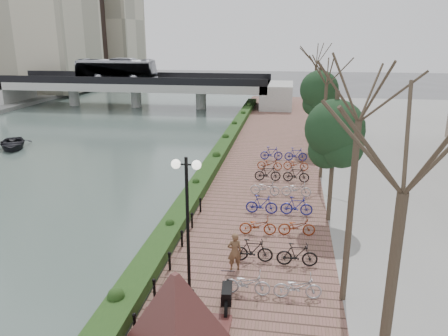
% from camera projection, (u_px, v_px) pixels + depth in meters
% --- Properties ---
extents(ground, '(220.00, 220.00, 0.00)m').
position_uv_depth(ground, '(107.00, 324.00, 14.92)').
color(ground, '#59595B').
rests_on(ground, ground).
extents(river_water, '(30.00, 130.00, 0.02)m').
position_uv_depth(river_water, '(63.00, 141.00, 40.73)').
color(river_water, '#445651').
rests_on(river_water, ground).
extents(promenade, '(8.00, 75.00, 0.50)m').
position_uv_depth(promenade, '(261.00, 171.00, 30.80)').
color(promenade, brown).
rests_on(promenade, ground).
extents(hedge, '(1.10, 56.00, 0.60)m').
position_uv_depth(hedge, '(219.00, 153.00, 33.50)').
color(hedge, '#183914').
rests_on(hedge, promenade).
extents(chain_fence, '(0.10, 14.10, 0.70)m').
position_uv_depth(chain_fence, '(162.00, 275.00, 16.36)').
color(chain_fence, black).
rests_on(chain_fence, promenade).
extents(granite_monument, '(3.95, 3.95, 2.43)m').
position_uv_depth(granite_monument, '(176.00, 310.00, 12.83)').
color(granite_monument, '#3F221B').
rests_on(granite_monument, promenade).
extents(lamppost, '(1.02, 0.32, 5.13)m').
position_uv_depth(lamppost, '(187.00, 199.00, 14.73)').
color(lamppost, black).
rests_on(lamppost, promenade).
extents(motorcycle, '(0.66, 1.64, 1.00)m').
position_uv_depth(motorcycle, '(227.00, 293.00, 14.95)').
color(motorcycle, black).
rests_on(motorcycle, promenade).
extents(pedestrian, '(0.67, 0.55, 1.58)m').
position_uv_depth(pedestrian, '(235.00, 252.00, 17.19)').
color(pedestrian, brown).
rests_on(pedestrian, promenade).
extents(bicycle_parking, '(2.40, 19.89, 1.00)m').
position_uv_depth(bicycle_parking, '(280.00, 197.00, 23.87)').
color(bicycle_parking, '#A9A9AE').
rests_on(bicycle_parking, promenade).
extents(street_trees, '(3.20, 37.12, 6.80)m').
position_uv_depth(street_trees, '(327.00, 142.00, 24.66)').
color(street_trees, '#372E20').
rests_on(street_trees, promenade).
extents(bridge, '(36.00, 10.77, 6.50)m').
position_uv_depth(bridge, '(131.00, 82.00, 58.73)').
color(bridge, '#ADAEA8').
rests_on(bridge, ground).
extents(boat, '(4.77, 5.20, 0.88)m').
position_uv_depth(boat, '(12.00, 144.00, 37.76)').
color(boat, black).
rests_on(boat, river_water).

